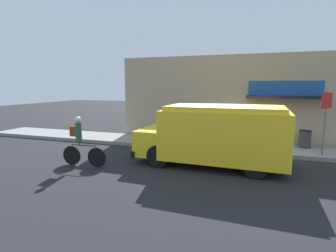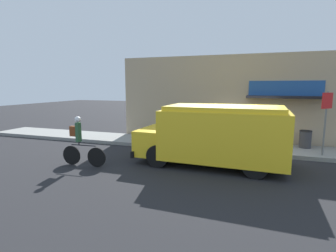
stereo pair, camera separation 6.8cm
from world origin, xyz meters
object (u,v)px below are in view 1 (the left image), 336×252
(school_bus, at_px, (217,134))
(cyclist, at_px, (81,143))
(stop_sign_post, at_px, (326,113))
(trash_bin, at_px, (305,139))

(school_bus, distance_m, cyclist, 4.87)
(stop_sign_post, bearing_deg, cyclist, -156.17)
(cyclist, distance_m, stop_sign_post, 9.21)
(school_bus, bearing_deg, cyclist, -157.86)
(school_bus, relative_size, trash_bin, 6.99)
(cyclist, distance_m, trash_bin, 9.33)
(cyclist, height_order, trash_bin, cyclist)
(trash_bin, bearing_deg, stop_sign_post, -69.97)
(stop_sign_post, bearing_deg, school_bus, -152.45)
(cyclist, height_order, stop_sign_post, stop_sign_post)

